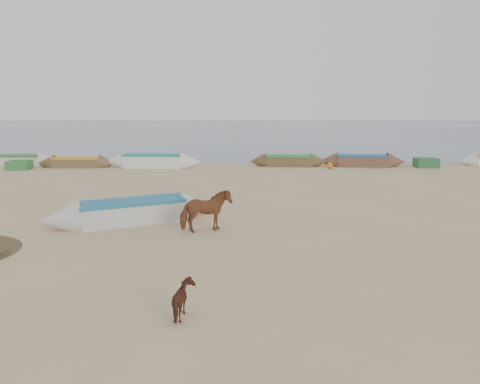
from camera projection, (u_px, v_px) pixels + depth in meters
name	position (u px, v px, depth m)	size (l,w,h in m)	color
ground	(240.00, 249.00, 13.80)	(140.00, 140.00, 0.00)	tan
sea	(239.00, 128.00, 94.49)	(160.00, 160.00, 0.00)	slate
cow_adult	(206.00, 211.00, 15.64)	(0.77, 1.69, 1.43)	brown
calf_front	(175.00, 202.00, 18.74)	(0.62, 0.70, 0.77)	#58291B
calf_right	(185.00, 300.00, 9.26)	(0.73, 0.63, 0.74)	#55281B
near_canoe	(132.00, 211.00, 16.94)	(6.30, 1.32, 0.84)	beige
waterline_canoes	(232.00, 161.00, 33.08)	(58.83, 2.74, 0.96)	brown
beach_clutter	(296.00, 163.00, 32.86)	(44.24, 3.79, 0.64)	#326F36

